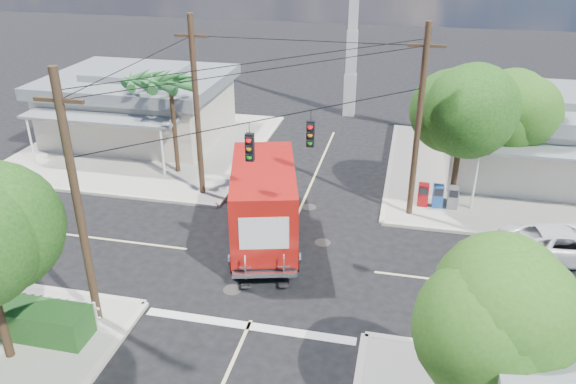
% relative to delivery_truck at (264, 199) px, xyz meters
% --- Properties ---
extents(ground, '(120.00, 120.00, 0.00)m').
position_rel_delivery_truck_xyz_m(ground, '(1.05, -1.87, -1.83)').
color(ground, black).
rests_on(ground, ground).
extents(sidewalk_ne, '(14.12, 14.12, 0.14)m').
position_rel_delivery_truck_xyz_m(sidewalk_ne, '(11.93, 9.01, -1.76)').
color(sidewalk_ne, '#ADA79C').
rests_on(sidewalk_ne, ground).
extents(sidewalk_nw, '(14.12, 14.12, 0.14)m').
position_rel_delivery_truck_xyz_m(sidewalk_nw, '(-9.83, 9.01, -1.76)').
color(sidewalk_nw, '#ADA79C').
rests_on(sidewalk_nw, ground).
extents(road_markings, '(32.00, 32.00, 0.01)m').
position_rel_delivery_truck_xyz_m(road_markings, '(1.05, -3.34, -1.83)').
color(road_markings, beige).
rests_on(road_markings, ground).
extents(building_ne, '(11.80, 10.20, 4.50)m').
position_rel_delivery_truck_xyz_m(building_ne, '(13.55, 10.09, 0.49)').
color(building_ne, silver).
rests_on(building_ne, sidewalk_ne).
extents(building_nw, '(10.80, 10.20, 4.30)m').
position_rel_delivery_truck_xyz_m(building_nw, '(-10.95, 10.59, 0.39)').
color(building_nw, beige).
rests_on(building_nw, sidewalk_nw).
extents(radio_tower, '(0.80, 0.80, 17.00)m').
position_rel_delivery_truck_xyz_m(radio_tower, '(1.55, 18.13, 3.81)').
color(radio_tower, silver).
rests_on(radio_tower, ground).
extents(tree_ne_front, '(4.21, 4.14, 6.66)m').
position_rel_delivery_truck_xyz_m(tree_ne_front, '(8.26, 4.89, 2.93)').
color(tree_ne_front, '#422D1C').
rests_on(tree_ne_front, sidewalk_ne).
extents(tree_ne_back, '(3.77, 3.66, 5.82)m').
position_rel_delivery_truck_xyz_m(tree_ne_back, '(10.86, 7.09, 2.35)').
color(tree_ne_back, '#422D1C').
rests_on(tree_ne_back, sidewalk_ne).
extents(tree_se, '(3.67, 3.54, 5.62)m').
position_rel_delivery_truck_xyz_m(tree_se, '(8.06, -9.11, 2.21)').
color(tree_se, '#422D1C').
rests_on(tree_se, sidewalk_se).
extents(palm_nw_front, '(3.01, 3.08, 5.59)m').
position_rel_delivery_truck_xyz_m(palm_nw_front, '(-6.45, 5.63, 3.21)').
color(palm_nw_front, '#422D1C').
rests_on(palm_nw_front, sidewalk_nw).
extents(palm_nw_back, '(3.01, 3.08, 5.19)m').
position_rel_delivery_truck_xyz_m(palm_nw_back, '(-8.45, 7.13, 2.84)').
color(palm_nw_back, '#422D1C').
rests_on(palm_nw_back, sidewalk_nw).
extents(utility_poles, '(12.00, 10.68, 9.00)m').
position_rel_delivery_truck_xyz_m(utility_poles, '(-0.54, -0.27, 2.84)').
color(utility_poles, '#473321').
rests_on(utility_poles, ground).
extents(picket_fence, '(5.94, 0.06, 1.00)m').
position_rel_delivery_truck_xyz_m(picket_fence, '(-6.75, -7.47, -1.15)').
color(picket_fence, silver).
rests_on(picket_fence, sidewalk_sw).
extents(hedge_sw, '(6.20, 1.20, 1.10)m').
position_rel_delivery_truck_xyz_m(hedge_sw, '(-6.95, -8.27, -1.14)').
color(hedge_sw, '#1C4A1B').
rests_on(hedge_sw, sidewalk_sw).
extents(vending_boxes, '(1.90, 0.50, 1.10)m').
position_rel_delivery_truck_xyz_m(vending_boxes, '(7.55, 4.33, -1.14)').
color(vending_boxes, '#A30B0E').
rests_on(vending_boxes, sidewalk_ne).
extents(delivery_truck, '(4.52, 8.68, 3.61)m').
position_rel_delivery_truck_xyz_m(delivery_truck, '(0.00, 0.00, 0.00)').
color(delivery_truck, black).
rests_on(delivery_truck, ground).
extents(parked_car, '(5.30, 3.09, 1.39)m').
position_rel_delivery_truck_xyz_m(parked_car, '(12.53, 0.83, -1.14)').
color(parked_car, silver).
rests_on(parked_car, ground).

